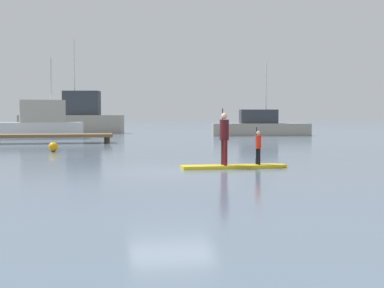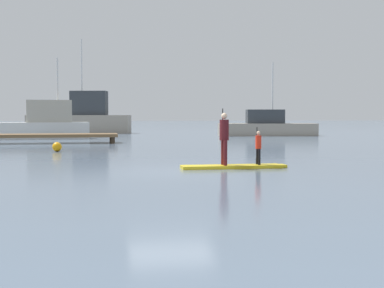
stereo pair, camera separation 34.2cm
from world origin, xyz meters
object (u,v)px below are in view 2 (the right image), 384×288
Objects in this scene: fishing_boat_white_large at (81,119)px; motor_boat_small_navy at (267,127)px; paddleboard_near at (234,167)px; paddler_adult at (224,135)px; paddler_child_solo at (258,146)px; mooring_buoy_mid at (57,147)px; fishing_boat_green_midground at (42,124)px.

fishing_boat_white_large is 1.18× the size of motor_boat_small_navy.
paddleboard_near is 1.04m from paddler_adult.
paddler_child_solo reaches higher than paddleboard_near.
paddler_adult is at bearing -110.16° from motor_boat_small_navy.
motor_boat_small_navy is at bearing 69.84° from paddler_adult.
fishing_boat_white_large is 21.35× the size of mooring_buoy_mid.
fishing_boat_white_large is 1.36× the size of fishing_boat_green_midground.
paddler_adult reaches higher than mooring_buoy_mid.
paddler_adult is at bearing -70.93° from fishing_boat_green_midground.
motor_boat_small_navy reaches higher than mooring_buoy_mid.
motor_boat_small_navy reaches higher than paddleboard_near.
fishing_boat_green_midground is 0.87× the size of motor_boat_small_navy.
paddler_child_solo is at bearing -78.87° from fishing_boat_white_large.
paddler_adult is at bearing -179.32° from paddler_child_solo.
fishing_boat_green_midground is (-7.98, 22.20, 0.96)m from paddleboard_near.
mooring_buoy_mid is (-0.40, -24.07, -1.04)m from fishing_boat_white_large.
motor_boat_small_navy is (8.79, 24.81, 0.67)m from paddleboard_near.
paddler_child_solo is 0.13× the size of fishing_boat_white_large.
paddler_child_solo is at bearing 1.28° from paddleboard_near.
paddleboard_near is at bearing -55.50° from mooring_buoy_mid.
paddleboard_near is 0.49× the size of fishing_boat_green_midground.
paddler_child_solo is 0.17× the size of fishing_boat_green_midground.
paddler_child_solo is 26.05m from motor_boat_small_navy.
paddleboard_near is 2.83× the size of paddler_child_solo.
paddleboard_near is 1.03m from paddler_child_solo.
paddler_child_solo is at bearing -107.87° from motor_boat_small_navy.
mooring_buoy_mid is at bearing 127.94° from paddler_child_solo.
fishing_boat_green_midground reaches higher than paddler_child_solo.
fishing_boat_green_midground is at bearing -171.16° from motor_boat_small_navy.
fishing_boat_white_large is at bearing 77.78° from fishing_boat_green_midground.
mooring_buoy_mid reaches higher than paddleboard_near.
fishing_boat_white_large reaches higher than motor_boat_small_navy.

